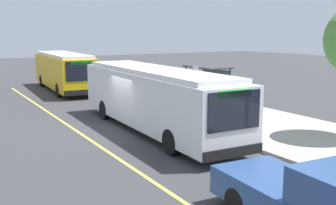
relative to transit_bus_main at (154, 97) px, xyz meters
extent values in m
plane|color=#38383A|center=(-0.93, -1.01, -1.62)|extent=(120.00, 120.00, 0.00)
cube|color=#A8A399|center=(-0.93, 4.99, -1.54)|extent=(44.00, 6.40, 0.15)
cube|color=#E0D64C|center=(-0.93, -3.21, -1.61)|extent=(36.00, 0.14, 0.01)
cube|color=white|center=(-0.02, -0.01, -0.07)|extent=(12.03, 2.89, 2.40)
cube|color=silver|center=(-0.02, -0.01, 1.23)|extent=(11.07, 2.61, 0.20)
cube|color=black|center=(5.98, -0.18, 0.36)|extent=(0.10, 2.17, 1.34)
cube|color=black|center=(0.02, 1.28, 0.22)|extent=(10.53, 0.34, 1.06)
cube|color=#197259|center=(0.02, 1.28, -1.05)|extent=(11.36, 0.36, 0.28)
cube|color=#26D83F|center=(5.98, -0.18, 0.95)|extent=(0.07, 1.40, 0.24)
cube|color=black|center=(5.99, -0.18, -1.09)|extent=(0.15, 2.50, 0.36)
cylinder|color=black|center=(3.72, 1.04, -1.12)|extent=(1.01, 0.31, 1.00)
cylinder|color=black|center=(3.66, -1.27, -1.12)|extent=(1.01, 0.31, 1.00)
cylinder|color=black|center=(-3.57, 1.25, -1.12)|extent=(1.01, 0.31, 1.00)
cylinder|color=black|center=(-3.64, -1.06, -1.12)|extent=(1.01, 0.31, 1.00)
cube|color=gold|center=(-15.44, 0.20, -0.07)|extent=(10.73, 3.13, 2.40)
cube|color=silver|center=(-15.44, 0.20, 1.23)|extent=(9.87, 2.83, 0.20)
cube|color=black|center=(-10.13, -0.09, 0.36)|extent=(0.16, 2.17, 1.34)
cube|color=black|center=(-15.37, 1.48, 0.22)|extent=(9.32, 0.55, 1.06)
cube|color=black|center=(-15.37, 1.49, -1.05)|extent=(10.06, 0.58, 0.28)
cube|color=#26D83F|center=(-10.13, -0.10, 0.95)|extent=(0.11, 1.40, 0.24)
cube|color=black|center=(-10.12, -0.10, -1.09)|extent=(0.22, 2.50, 0.36)
cylinder|color=black|center=(-12.10, 1.17, -1.12)|extent=(1.01, 0.33, 1.00)
cylinder|color=black|center=(-12.22, -1.14, -1.12)|extent=(1.01, 0.33, 1.00)
cylinder|color=black|center=(-18.56, 1.52, -1.12)|extent=(1.01, 0.33, 1.00)
cylinder|color=black|center=(-18.68, -0.78, -1.12)|extent=(1.01, 0.33, 1.00)
cylinder|color=black|center=(9.11, -0.75, -1.24)|extent=(0.77, 0.29, 0.76)
cylinder|color=black|center=(9.00, -2.55, -1.24)|extent=(0.77, 0.29, 0.76)
cylinder|color=#333338|center=(-1.52, 5.70, -0.27)|extent=(0.10, 0.10, 2.40)
cylinder|color=#333338|center=(-1.52, 4.40, -0.27)|extent=(0.10, 0.10, 2.40)
cylinder|color=#333338|center=(-4.12, 5.70, -0.27)|extent=(0.10, 0.10, 2.40)
cylinder|color=#333338|center=(-4.12, 4.40, -0.27)|extent=(0.10, 0.10, 2.40)
cube|color=#333338|center=(-2.82, 5.05, 0.97)|extent=(2.90, 1.60, 0.08)
cube|color=#4C606B|center=(-2.82, 5.70, -0.27)|extent=(2.47, 0.04, 2.16)
cube|color=navy|center=(-4.12, 5.05, -0.32)|extent=(0.06, 1.11, 1.82)
cube|color=brown|center=(-2.91, 5.00, -1.02)|extent=(1.60, 0.44, 0.06)
cube|color=brown|center=(-2.91, 5.24, -0.74)|extent=(1.60, 0.05, 0.44)
cube|color=#333338|center=(-3.63, 5.00, -1.24)|extent=(0.08, 0.40, 0.45)
cube|color=#333338|center=(-2.19, 5.00, -1.24)|extent=(0.08, 0.40, 0.45)
cylinder|color=#333338|center=(-0.31, 2.53, -0.07)|extent=(0.07, 0.07, 2.80)
cube|color=white|center=(-0.31, 2.51, 1.03)|extent=(0.44, 0.03, 0.56)
cube|color=red|center=(-0.31, 2.50, 1.03)|extent=(0.40, 0.01, 0.16)
cylinder|color=#282D47|center=(-2.77, 3.84, -1.04)|extent=(0.14, 0.14, 0.85)
cylinder|color=#282D47|center=(-2.77, 3.66, -1.04)|extent=(0.14, 0.14, 0.85)
cube|color=#338C4C|center=(-2.77, 3.75, -0.31)|extent=(0.24, 0.40, 0.62)
sphere|color=tan|center=(-2.77, 3.75, 0.11)|extent=(0.22, 0.22, 0.22)
camera|label=1|loc=(16.34, -8.85, 2.96)|focal=43.23mm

